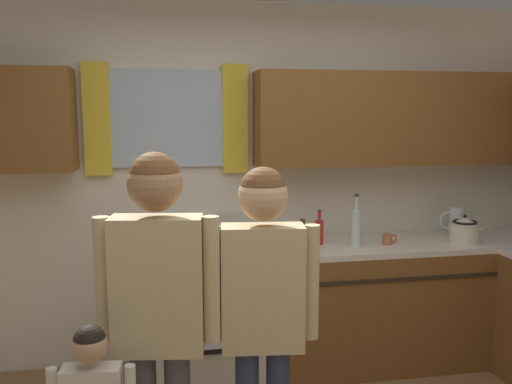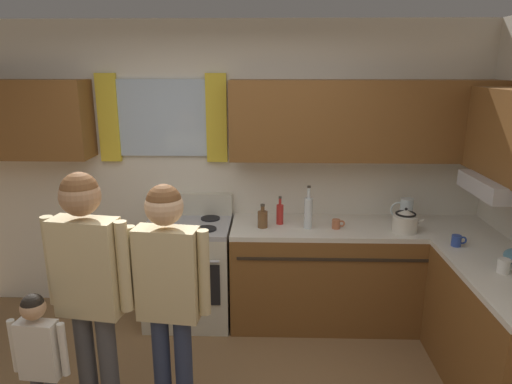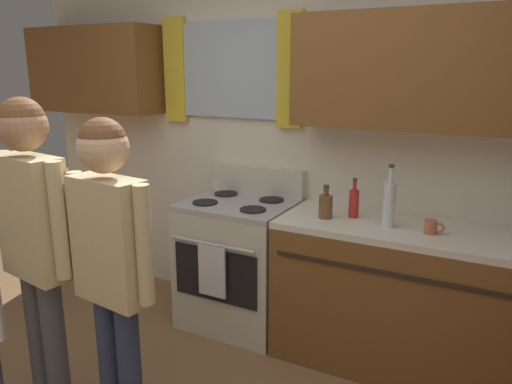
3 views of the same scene
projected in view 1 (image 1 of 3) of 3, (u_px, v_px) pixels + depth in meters
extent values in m
cube|color=silver|center=(241.00, 184.00, 4.00)|extent=(4.60, 0.10, 2.60)
cube|color=silver|center=(167.00, 119.00, 3.77)|extent=(0.77, 0.03, 0.67)
cube|color=yellow|center=(97.00, 119.00, 3.68)|extent=(0.18, 0.04, 0.77)
cube|color=yellow|center=(235.00, 119.00, 3.85)|extent=(0.18, 0.04, 0.77)
cube|color=brown|center=(406.00, 119.00, 3.94)|extent=(2.23, 0.32, 0.66)
cube|color=brown|center=(409.00, 303.00, 4.00)|extent=(2.21, 0.62, 0.86)
cube|color=silver|center=(412.00, 243.00, 3.93)|extent=(2.21, 0.62, 0.04)
cube|color=#2D2319|center=(432.00, 278.00, 3.65)|extent=(2.09, 0.01, 0.02)
cube|color=beige|center=(207.00, 316.00, 3.73)|extent=(0.74, 0.62, 0.86)
cube|color=black|center=(212.00, 327.00, 3.41)|extent=(0.62, 0.01, 0.36)
cylinder|color=#ADADB2|center=(212.00, 295.00, 3.36)|extent=(0.62, 0.02, 0.02)
cube|color=#ADADB2|center=(206.00, 253.00, 3.66)|extent=(0.74, 0.62, 0.04)
cube|color=beige|center=(203.00, 227.00, 3.91)|extent=(0.74, 0.08, 0.20)
cylinder|color=black|center=(180.00, 256.00, 3.49)|extent=(0.17, 0.17, 0.01)
cylinder|color=black|center=(236.00, 253.00, 3.56)|extent=(0.17, 0.17, 0.01)
cylinder|color=black|center=(178.00, 246.00, 3.76)|extent=(0.17, 0.17, 0.01)
cylinder|color=black|center=(231.00, 243.00, 3.82)|extent=(0.17, 0.17, 0.01)
cube|color=silver|center=(212.00, 323.00, 3.37)|extent=(0.20, 0.02, 0.34)
cylinder|color=silver|center=(356.00, 228.00, 3.75)|extent=(0.07, 0.07, 0.26)
cylinder|color=silver|center=(356.00, 203.00, 3.73)|extent=(0.03, 0.03, 0.09)
cylinder|color=#3F382D|center=(357.00, 195.00, 3.72)|extent=(0.03, 0.03, 0.02)
cylinder|color=red|center=(319.00, 232.00, 3.81)|extent=(0.06, 0.06, 0.17)
cylinder|color=red|center=(319.00, 216.00, 3.80)|extent=(0.02, 0.02, 0.06)
cylinder|color=#3F382D|center=(320.00, 211.00, 3.79)|extent=(0.03, 0.03, 0.02)
cylinder|color=brown|center=(302.00, 238.00, 3.70)|extent=(0.08, 0.08, 0.14)
cylinder|color=brown|center=(303.00, 225.00, 3.68)|extent=(0.03, 0.03, 0.05)
cylinder|color=#3F382D|center=(303.00, 220.00, 3.68)|extent=(0.04, 0.04, 0.02)
cylinder|color=#B76642|center=(387.00, 239.00, 3.81)|extent=(0.07, 0.07, 0.08)
torus|color=#B76642|center=(393.00, 238.00, 3.81)|extent=(0.06, 0.01, 0.06)
cylinder|color=silver|center=(464.00, 234.00, 3.84)|extent=(0.20, 0.20, 0.14)
cone|color=silver|center=(465.00, 221.00, 3.83)|extent=(0.18, 0.18, 0.05)
sphere|color=black|center=(465.00, 216.00, 3.82)|extent=(0.02, 0.02, 0.02)
cone|color=silver|center=(481.00, 229.00, 3.86)|extent=(0.09, 0.04, 0.07)
torus|color=black|center=(465.00, 222.00, 3.83)|extent=(0.17, 0.17, 0.02)
cylinder|color=silver|center=(457.00, 222.00, 4.06)|extent=(0.11, 0.11, 0.22)
torus|color=silver|center=(448.00, 221.00, 4.05)|extent=(0.14, 0.02, 0.14)
cube|color=#D1BC8C|center=(158.00, 285.00, 2.25)|extent=(0.40, 0.22, 0.58)
cylinder|color=#D1BC8C|center=(211.00, 280.00, 2.25)|extent=(0.07, 0.07, 0.54)
cylinder|color=#D1BC8C|center=(103.00, 280.00, 2.24)|extent=(0.07, 0.07, 0.54)
sphere|color=#A87A56|center=(155.00, 184.00, 2.18)|extent=(0.23, 0.23, 0.23)
sphere|color=brown|center=(155.00, 177.00, 2.18)|extent=(0.21, 0.21, 0.21)
cube|color=#D1BC8C|center=(263.00, 288.00, 2.36)|extent=(0.38, 0.20, 0.56)
cylinder|color=#D1BC8C|center=(311.00, 282.00, 2.37)|extent=(0.07, 0.07, 0.51)
cylinder|color=#D1BC8C|center=(213.00, 284.00, 2.35)|extent=(0.07, 0.07, 0.51)
sphere|color=#DBAD84|center=(263.00, 196.00, 2.30)|extent=(0.22, 0.22, 0.22)
sphere|color=brown|center=(263.00, 190.00, 2.30)|extent=(0.20, 0.20, 0.20)
sphere|color=tan|center=(90.00, 345.00, 2.08)|extent=(0.14, 0.14, 0.14)
sphere|color=black|center=(90.00, 341.00, 2.08)|extent=(0.13, 0.13, 0.13)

